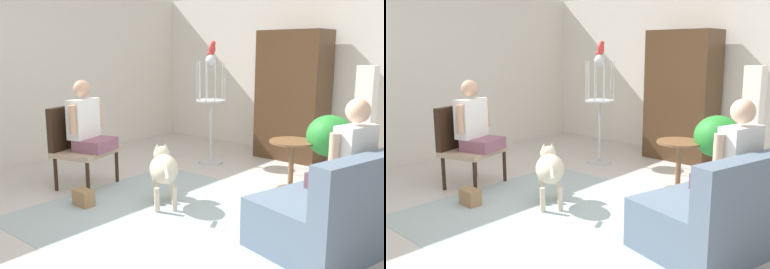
% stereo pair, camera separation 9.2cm
% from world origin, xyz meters
% --- Properties ---
extents(ground_plane, '(7.56, 7.56, 0.00)m').
position_xyz_m(ground_plane, '(0.00, 0.00, 0.00)').
color(ground_plane, beige).
extents(back_wall, '(6.90, 0.12, 2.54)m').
position_xyz_m(back_wall, '(0.00, 3.18, 1.27)').
color(back_wall, silver).
rests_on(back_wall, ground).
extents(left_wall, '(0.12, 6.84, 2.54)m').
position_xyz_m(left_wall, '(-3.21, 0.30, 1.27)').
color(left_wall, silver).
rests_on(left_wall, ground).
extents(area_rug, '(2.83, 2.55, 0.01)m').
position_xyz_m(area_rug, '(-0.04, -0.12, 0.00)').
color(area_rug, '#9EB2B7').
rests_on(area_rug, ground).
extents(couch, '(1.23, 1.77, 0.85)m').
position_xyz_m(couch, '(1.41, 0.46, 0.31)').
color(couch, slate).
rests_on(couch, ground).
extents(armchair, '(0.73, 0.81, 0.97)m').
position_xyz_m(armchair, '(-1.70, -0.13, 0.57)').
color(armchair, black).
rests_on(armchair, ground).
extents(person_on_couch, '(0.53, 0.52, 0.81)m').
position_xyz_m(person_on_couch, '(1.36, 0.44, 0.74)').
color(person_on_couch, brown).
extents(person_on_armchair, '(0.53, 0.56, 0.82)m').
position_xyz_m(person_on_armchair, '(-1.55, -0.08, 0.78)').
color(person_on_armchair, '#855267').
extents(round_end_table, '(0.52, 0.52, 0.60)m').
position_xyz_m(round_end_table, '(0.38, 1.33, 0.40)').
color(round_end_table, brown).
rests_on(round_end_table, ground).
extents(dog, '(0.63, 0.56, 0.62)m').
position_xyz_m(dog, '(-0.42, 0.04, 0.40)').
color(dog, beige).
rests_on(dog, ground).
extents(bird_cage_stand, '(0.42, 0.42, 1.56)m').
position_xyz_m(bird_cage_stand, '(-1.13, 1.75, 0.83)').
color(bird_cage_stand, silver).
rests_on(bird_cage_stand, ground).
extents(parrot, '(0.17, 0.10, 0.19)m').
position_xyz_m(parrot, '(-1.12, 1.75, 1.66)').
color(parrot, red).
rests_on(parrot, bird_cage_stand).
extents(potted_plant, '(0.52, 0.52, 0.91)m').
position_xyz_m(potted_plant, '(0.74, 1.54, 0.59)').
color(potted_plant, '#4C5156').
rests_on(potted_plant, ground).
extents(column_lamp, '(0.20, 0.20, 1.47)m').
position_xyz_m(column_lamp, '(1.11, 1.51, 0.73)').
color(column_lamp, '#4C4742').
rests_on(column_lamp, ground).
extents(armoire_cabinet, '(0.99, 0.56, 1.92)m').
position_xyz_m(armoire_cabinet, '(-0.38, 2.77, 0.96)').
color(armoire_cabinet, '#4C331E').
rests_on(armoire_cabinet, ground).
extents(handbag, '(0.22, 0.14, 0.18)m').
position_xyz_m(handbag, '(-1.05, -0.53, 0.09)').
color(handbag, '#99724C').
rests_on(handbag, ground).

